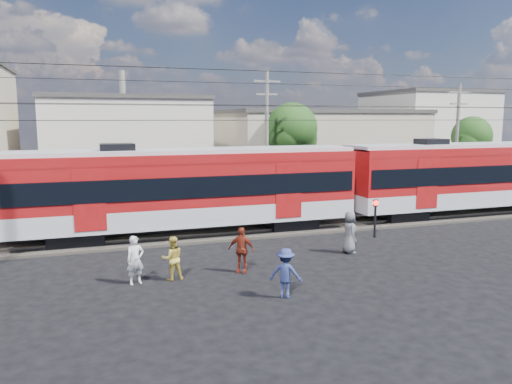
# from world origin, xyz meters

# --- Properties ---
(ground) EXTENTS (120.00, 120.00, 0.00)m
(ground) POSITION_xyz_m (0.00, 0.00, 0.00)
(ground) COLOR black
(ground) RESTS_ON ground
(track_bed) EXTENTS (70.00, 3.40, 0.12)m
(track_bed) POSITION_xyz_m (0.00, 8.00, 0.06)
(track_bed) COLOR #2D2823
(track_bed) RESTS_ON ground
(rail_near) EXTENTS (70.00, 0.12, 0.12)m
(rail_near) POSITION_xyz_m (0.00, 7.25, 0.18)
(rail_near) COLOR #59544C
(rail_near) RESTS_ON track_bed
(rail_far) EXTENTS (70.00, 0.12, 0.12)m
(rail_far) POSITION_xyz_m (0.00, 8.75, 0.18)
(rail_far) COLOR #59544C
(rail_far) RESTS_ON track_bed
(commuter_train) EXTENTS (50.30, 3.08, 4.17)m
(commuter_train) POSITION_xyz_m (-0.23, 8.00, 2.40)
(commuter_train) COLOR black
(commuter_train) RESTS_ON ground
(building_midwest) EXTENTS (12.24, 12.24, 7.30)m
(building_midwest) POSITION_xyz_m (-2.00, 27.00, 3.66)
(building_midwest) COLOR beige
(building_midwest) RESTS_ON ground
(building_mideast) EXTENTS (16.32, 10.20, 6.30)m
(building_mideast) POSITION_xyz_m (14.00, 24.00, 3.16)
(building_mideast) COLOR tan
(building_mideast) RESTS_ON ground
(building_east) EXTENTS (10.20, 10.20, 8.30)m
(building_east) POSITION_xyz_m (28.00, 28.00, 4.16)
(building_east) COLOR beige
(building_east) RESTS_ON ground
(utility_pole_mid) EXTENTS (1.80, 0.24, 8.50)m
(utility_pole_mid) POSITION_xyz_m (6.00, 15.00, 4.53)
(utility_pole_mid) COLOR slate
(utility_pole_mid) RESTS_ON ground
(utility_pole_east) EXTENTS (1.80, 0.24, 8.00)m
(utility_pole_east) POSITION_xyz_m (20.00, 14.00, 4.28)
(utility_pole_east) COLOR slate
(utility_pole_east) RESTS_ON ground
(tree_near) EXTENTS (3.82, 3.64, 6.72)m
(tree_near) POSITION_xyz_m (9.19, 18.09, 4.66)
(tree_near) COLOR #382619
(tree_near) RESTS_ON ground
(tree_far) EXTENTS (3.36, 3.12, 5.76)m
(tree_far) POSITION_xyz_m (24.19, 17.09, 3.99)
(tree_far) COLOR #382619
(tree_far) RESTS_ON ground
(pedestrian_a) EXTENTS (0.69, 0.55, 1.66)m
(pedestrian_a) POSITION_xyz_m (-3.54, 1.71, 0.83)
(pedestrian_a) COLOR silver
(pedestrian_a) RESTS_ON ground
(pedestrian_b) EXTENTS (0.79, 0.63, 1.55)m
(pedestrian_b) POSITION_xyz_m (-2.28, 1.71, 0.78)
(pedestrian_b) COLOR gold
(pedestrian_b) RESTS_ON ground
(pedestrian_c) EXTENTS (1.18, 1.06, 1.59)m
(pedestrian_c) POSITION_xyz_m (0.78, -1.17, 0.79)
(pedestrian_c) COLOR navy
(pedestrian_c) RESTS_ON ground
(pedestrian_d) EXTENTS (1.04, 0.92, 1.69)m
(pedestrian_d) POSITION_xyz_m (0.24, 1.79, 0.84)
(pedestrian_d) COLOR maroon
(pedestrian_d) RESTS_ON ground
(pedestrian_e) EXTENTS (0.67, 0.93, 1.77)m
(pedestrian_e) POSITION_xyz_m (5.30, 2.88, 0.88)
(pedestrian_e) COLOR #535258
(pedestrian_e) RESTS_ON ground
(car_silver) EXTENTS (4.63, 2.38, 1.51)m
(car_silver) POSITION_xyz_m (21.97, 13.75, 0.75)
(car_silver) COLOR #B4B7BB
(car_silver) RESTS_ON ground
(crossing_signal) EXTENTS (0.27, 0.27, 1.82)m
(crossing_signal) POSITION_xyz_m (7.79, 4.92, 1.27)
(crossing_signal) COLOR black
(crossing_signal) RESTS_ON ground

